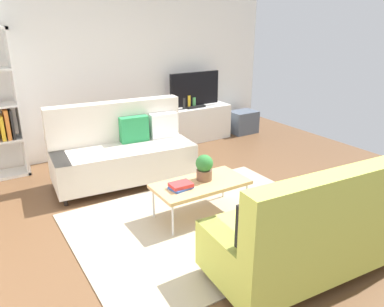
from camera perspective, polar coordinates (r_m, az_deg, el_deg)
The scene contains 17 objects.
ground_plane at distance 4.52m, azimuth -0.11°, elevation -9.49°, with size 7.68×7.68×0.00m, color brown.
wall_far at distance 6.53m, azimuth -13.48°, elevation 12.67°, with size 6.40×0.12×2.90m, color white.
area_rug at distance 4.39m, azimuth 2.16°, elevation -10.40°, with size 2.90×2.20×0.01m, color tan.
couch_beige at distance 5.38m, azimuth -10.37°, elevation 0.37°, with size 1.97×1.00×1.10m.
couch_green at distance 3.59m, azimuth 17.92°, elevation -10.85°, with size 1.96×0.97×1.10m.
coffee_table at distance 4.38m, azimuth 1.31°, elevation -4.73°, with size 1.10×0.56×0.42m.
tv_console at distance 7.12m, azimuth 0.31°, elevation 4.50°, with size 1.40×0.44×0.64m, color silver.
tv at distance 6.96m, azimuth 0.40°, elevation 9.48°, with size 1.00×0.20×0.64m.
storage_trunk at distance 7.69m, azimuth 7.68°, elevation 4.74°, with size 0.52×0.40×0.44m, color #4C5666.
potted_plant at distance 4.39m, azimuth 1.86°, elevation -2.06°, with size 0.20×0.20×0.31m.
table_book_0 at distance 4.23m, azimuth -1.68°, elevation -5.13°, with size 0.24×0.18×0.03m, color #3359B2.
table_book_1 at distance 4.21m, azimuth -1.69°, elevation -4.73°, with size 0.24×0.18×0.04m, color red.
vase_0 at distance 6.78m, azimuth -4.10°, elevation 7.17°, with size 0.12×0.12×0.16m, color silver.
vase_1 at distance 6.87m, azimuth -2.79°, elevation 7.27°, with size 0.10×0.10×0.15m, color #B24C4C.
bottle_0 at distance 6.86m, azimuth -1.22°, elevation 7.55°, with size 0.06×0.06×0.21m, color #262626.
bottle_1 at distance 6.91m, azimuth -0.46°, elevation 7.77°, with size 0.06×0.06×0.24m, color gold.
bottle_2 at distance 6.97m, azimuth 0.29°, elevation 7.68°, with size 0.06×0.06×0.19m, color #3F8C4C.
Camera 1 is at (-2.07, -3.35, 2.23)m, focal length 35.41 mm.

